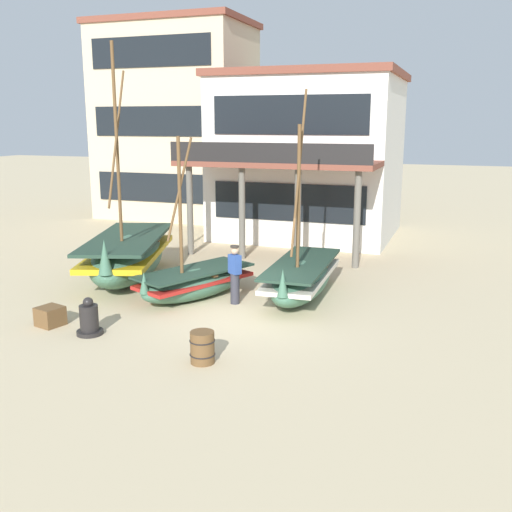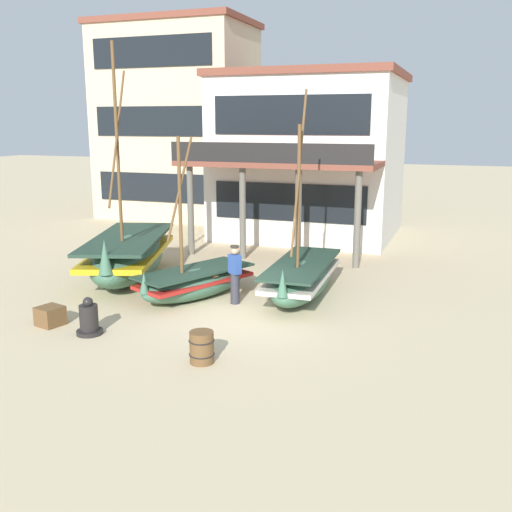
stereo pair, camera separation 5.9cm
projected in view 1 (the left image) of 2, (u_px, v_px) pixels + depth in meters
ground_plane at (243, 315)px, 15.82m from camera, size 120.00×120.00×0.00m
fishing_boat_near_left at (301, 278)px, 17.27m from camera, size 1.69×4.61×5.93m
fishing_boat_centre_large at (128, 256)px, 19.18m from camera, size 3.67×5.85×7.34m
fishing_boat_far_right at (194, 282)px, 17.19m from camera, size 2.76×3.89×4.67m
fisherman_by_hull at (235, 275)px, 16.61m from camera, size 0.42×0.38×1.68m
capstan_winch at (89, 320)px, 14.29m from camera, size 0.64×0.64×0.94m
wooden_barrel at (202, 347)px, 12.60m from camera, size 0.56×0.56×0.70m
cargo_crate at (50, 316)px, 14.94m from camera, size 0.71×0.71×0.49m
harbor_building_main at (309, 155)px, 26.35m from camera, size 7.80×9.60×7.15m
harbor_building_annex at (176, 121)px, 31.38m from camera, size 7.98×5.26×10.10m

